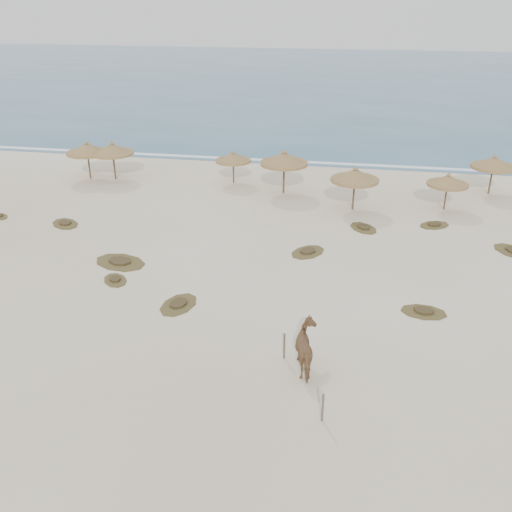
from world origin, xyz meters
name	(u,v)px	position (x,y,z in m)	size (l,w,h in m)	color
ground	(203,331)	(0.00, 0.00, 0.00)	(160.00, 160.00, 0.00)	beige
ocean	(327,78)	(0.00, 75.00, 0.00)	(200.00, 100.00, 0.01)	#25526F
foam_line	(286,161)	(0.00, 26.00, 0.00)	(70.00, 0.60, 0.01)	white
palapa_0	(87,149)	(-13.71, 18.80, 2.20)	(3.49, 3.49, 2.83)	#4F3928
palapa_1	(113,150)	(-11.82, 18.98, 2.21)	(3.46, 3.46, 2.85)	#4F3928
palapa_2	(233,158)	(-3.02, 19.64, 1.86)	(3.26, 3.26, 2.40)	#4F3928
palapa_3	(284,159)	(0.84, 18.05, 2.37)	(4.06, 4.06, 3.06)	#4F3928
palapa_4	(355,176)	(5.62, 15.63, 2.21)	(3.40, 3.40, 2.84)	#4F3928
palapa_5	(448,181)	(11.36, 16.67, 1.88)	(2.60, 2.60, 2.42)	#4F3928
palapa_6	(494,163)	(14.71, 20.37, 2.16)	(3.35, 3.35, 2.78)	#4F3928
horse	(309,349)	(4.46, -1.79, 0.87)	(0.94, 2.07, 1.75)	brown
fence_post_near	(284,346)	(3.50, -1.24, 0.54)	(0.08, 0.08, 1.08)	brown
fence_post_far	(323,408)	(5.18, -4.48, 0.53)	(0.08, 0.08, 1.07)	brown
scrub_1	(120,262)	(-5.89, 5.52, 0.05)	(3.29, 2.65, 0.16)	brown
scrub_2	(115,280)	(-5.34, 3.59, 0.05)	(1.79, 1.88, 0.16)	brown
scrub_3	(308,252)	(3.46, 8.48, 0.05)	(2.37, 2.55, 0.16)	brown
scrub_4	(424,312)	(9.01, 3.16, 0.05)	(2.07, 1.44, 0.16)	brown
scrub_6	(65,224)	(-11.20, 9.93, 0.05)	(2.44, 2.36, 0.16)	brown
scrub_7	(363,228)	(6.33, 12.43, 0.05)	(2.19, 2.37, 0.16)	brown
scrub_9	(179,304)	(-1.64, 1.87, 0.05)	(1.89, 2.44, 0.16)	brown
scrub_10	(434,225)	(10.47, 13.65, 0.05)	(2.27, 2.07, 0.16)	brown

